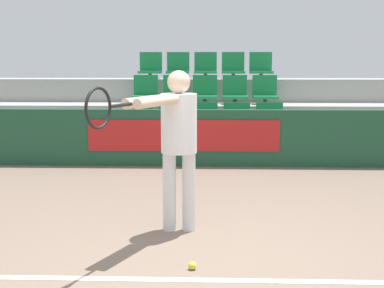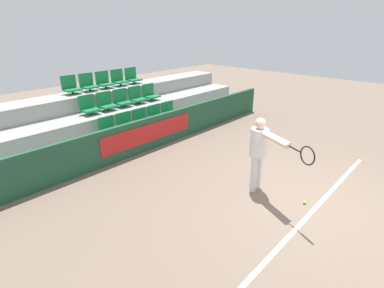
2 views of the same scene
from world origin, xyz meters
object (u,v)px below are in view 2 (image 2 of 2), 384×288
object	(u,v)px
stadium_chair_0	(109,129)
stadium_chair_12	(104,81)
stadium_chair_10	(71,86)
stadium_chair_5	(89,107)
stadium_chair_1	(126,124)
stadium_chair_11	(88,84)
stadium_chair_14	(132,77)
stadium_chair_3	(156,115)
stadium_chair_7	(122,99)
stadium_chair_2	(142,119)
stadium_chair_8	(137,96)
stadium_chair_6	(106,103)
tennis_player	(261,148)
stadium_chair_4	(170,112)
tennis_ball	(305,202)
stadium_chair_13	(119,79)
stadium_chair_9	(150,94)

from	to	relation	value
stadium_chair_0	stadium_chair_12	bearing A→B (deg)	58.40
stadium_chair_10	stadium_chair_5	bearing A→B (deg)	-90.00
stadium_chair_1	stadium_chair_11	bearing A→B (deg)	90.00
stadium_chair_14	stadium_chair_12	bearing A→B (deg)	180.00
stadium_chair_3	stadium_chair_7	size ratio (longest dim) A/B	1.00
stadium_chair_2	stadium_chair_3	bearing A→B (deg)	0.00
stadium_chair_7	stadium_chair_2	bearing A→B (deg)	-90.00
stadium_chair_10	stadium_chair_12	bearing A→B (deg)	0.00
stadium_chair_3	stadium_chair_5	distance (m)	1.96
stadium_chair_12	stadium_chair_8	bearing A→B (deg)	-58.40
stadium_chair_10	stadium_chair_6	bearing A→B (deg)	-58.40
stadium_chair_0	stadium_chair_7	bearing A→B (deg)	39.10
tennis_player	stadium_chair_2	bearing A→B (deg)	110.96
stadium_chair_4	stadium_chair_5	size ratio (longest dim) A/B	1.00
stadium_chair_8	tennis_ball	world-z (taller)	stadium_chair_8
stadium_chair_11	stadium_chair_5	bearing A→B (deg)	-121.60
stadium_chair_11	tennis_ball	size ratio (longest dim) A/B	8.08
stadium_chair_0	stadium_chair_1	size ratio (longest dim) A/B	1.00
stadium_chair_13	stadium_chair_14	xyz separation A→B (m)	(0.56, 0.00, 0.00)
stadium_chair_12	stadium_chair_11	bearing A→B (deg)	180.00
stadium_chair_10	tennis_player	world-z (taller)	stadium_chair_10
stadium_chair_7	stadium_chair_13	xyz separation A→B (m)	(0.56, 0.91, 0.44)
stadium_chair_3	tennis_ball	world-z (taller)	stadium_chair_3
stadium_chair_1	stadium_chair_7	size ratio (longest dim) A/B	1.00
stadium_chair_9	tennis_player	size ratio (longest dim) A/B	0.34
stadium_chair_11	stadium_chair_9	bearing A→B (deg)	-28.45
stadium_chair_5	stadium_chair_12	world-z (taller)	stadium_chair_12
stadium_chair_2	stadium_chair_0	bearing A→B (deg)	180.00
stadium_chair_7	tennis_ball	world-z (taller)	stadium_chair_7
stadium_chair_10	stadium_chair_14	world-z (taller)	same
stadium_chair_2	stadium_chair_14	world-z (taller)	stadium_chair_14
tennis_ball	stadium_chair_3	bearing A→B (deg)	83.28
stadium_chair_2	tennis_ball	bearing A→B (deg)	-90.34
stadium_chair_5	stadium_chair_7	distance (m)	1.12
stadium_chair_0	stadium_chair_14	bearing A→B (deg)	39.10
stadium_chair_5	stadium_chair_3	bearing A→B (deg)	-28.45
stadium_chair_3	stadium_chair_12	xyz separation A→B (m)	(-0.56, 1.82, 0.88)
stadium_chair_9	tennis_player	bearing A→B (deg)	-105.17
stadium_chair_0	tennis_ball	bearing A→B (deg)	-77.73
stadium_chair_4	stadium_chair_7	bearing A→B (deg)	140.90
stadium_chair_4	stadium_chair_9	bearing A→B (deg)	90.00
stadium_chair_3	stadium_chair_14	xyz separation A→B (m)	(0.56, 1.82, 0.88)
stadium_chair_7	stadium_chair_11	world-z (taller)	stadium_chair_11
stadium_chair_1	stadium_chair_6	xyz separation A→B (m)	(0.00, 0.91, 0.44)
stadium_chair_6	tennis_player	distance (m)	4.98
stadium_chair_2	tennis_player	xyz separation A→B (m)	(-0.23, -4.06, 0.33)
stadium_chair_4	stadium_chair_7	xyz separation A→B (m)	(-1.12, 0.91, 0.44)
stadium_chair_5	tennis_ball	bearing A→B (deg)	-79.57
stadium_chair_1	stadium_chair_6	world-z (taller)	stadium_chair_6
stadium_chair_0	stadium_chair_10	xyz separation A→B (m)	(0.00, 1.82, 0.88)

